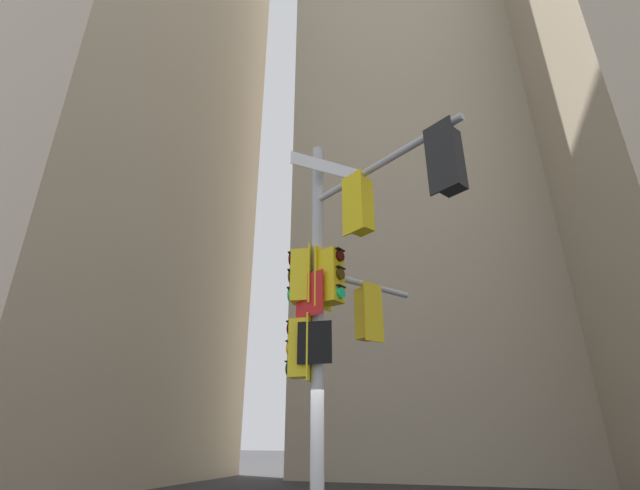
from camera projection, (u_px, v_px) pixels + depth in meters
name	position (u px, v px, depth m)	size (l,w,h in m)	color
building_tower_left	(99.00, 96.00, 26.83)	(14.56, 14.56, 41.46)	tan
building_mid_block	(441.00, 148.00, 33.67)	(17.20, 17.20, 43.92)	tan
signal_pole_assembly	(340.00, 283.00, 7.84)	(3.41, 3.90, 7.33)	#B2B2B5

